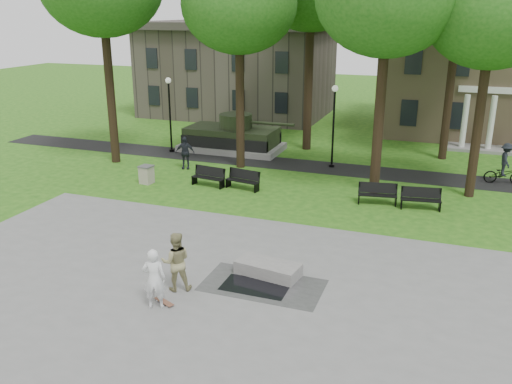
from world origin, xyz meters
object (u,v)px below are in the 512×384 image
concrete_block (268,269)px  park_bench_0 (209,176)px  trash_bin (146,174)px  cyclist (505,167)px  friend_watching (176,262)px  skateboarder (154,279)px

concrete_block → park_bench_0: park_bench_0 is taller
concrete_block → trash_bin: trash_bin is taller
concrete_block → cyclist: size_ratio=1.01×
concrete_block → park_bench_0: size_ratio=1.19×
concrete_block → friend_watching: bearing=-140.9°
concrete_block → cyclist: bearing=59.5°
skateboarder → cyclist: (10.83, 17.33, -0.10)m
friend_watching → park_bench_0: (-3.68, 10.45, -0.49)m
park_bench_0 → trash_bin: size_ratio=1.92×
friend_watching → skateboarder: bearing=58.1°
skateboarder → park_bench_0: (-3.60, 11.70, -0.47)m
concrete_block → skateboarder: size_ratio=1.13×
friend_watching → park_bench_0: size_ratio=1.08×
skateboarder → cyclist: bearing=-141.8°
concrete_block → friend_watching: (-2.46, -2.00, 0.77)m
cyclist → park_bench_0: (-14.43, -5.63, -0.37)m
cyclist → skateboarder: bearing=139.6°
skateboarder → friend_watching: size_ratio=0.98×
skateboarder → friend_watching: bearing=-113.5°
cyclist → trash_bin: size_ratio=2.27×
concrete_block → trash_bin: bearing=140.7°
skateboarder → park_bench_0: skateboarder is taller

